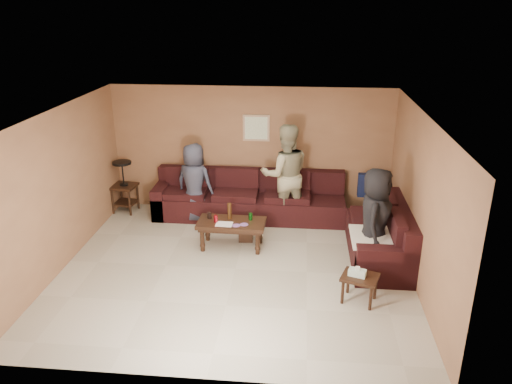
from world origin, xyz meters
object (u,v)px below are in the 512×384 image
side_table_right (359,279)px  coffee_table (231,225)px  person_middle (285,174)px  person_right (375,219)px  end_table_left (124,186)px  sectional_sofa (290,214)px  waste_bin (246,232)px  person_left (194,183)px

side_table_right → coffee_table: bearing=143.6°
side_table_right → person_middle: size_ratio=0.31×
coffee_table → person_right: 2.41m
coffee_table → end_table_left: 2.72m
coffee_table → side_table_right: coffee_table is taller
coffee_table → person_middle: size_ratio=0.61×
sectional_sofa → person_middle: person_middle is taller
side_table_right → end_table_left: bearing=147.0°
person_middle → person_right: (1.46, -1.63, -0.13)m
sectional_sofa → waste_bin: sectional_sofa is taller
person_left → person_middle: person_middle is taller
person_middle → waste_bin: bearing=40.6°
sectional_sofa → person_left: 1.91m
person_right → end_table_left: bearing=82.5°
coffee_table → sectional_sofa: bearing=38.0°
coffee_table → end_table_left: bearing=150.1°
sectional_sofa → person_left: bearing=170.6°
waste_bin → person_middle: (0.65, 0.86, 0.82)m
side_table_right → person_middle: (-1.16, 2.64, 0.60)m
end_table_left → person_right: (4.68, -1.84, 0.28)m
side_table_right → person_middle: 2.94m
coffee_table → person_right: (2.33, -0.48, 0.43)m
coffee_table → end_table_left: size_ratio=1.11×
sectional_sofa → end_table_left: 3.40m
side_table_right → person_left: bearing=138.4°
end_table_left → waste_bin: (2.57, -1.07, -0.40)m
side_table_right → person_middle: bearing=113.7°
sectional_sofa → person_middle: bearing=106.3°
sectional_sofa → waste_bin: bearing=-147.9°
person_right → side_table_right: bearing=177.3°
end_table_left → person_left: bearing=-10.9°
coffee_table → person_middle: bearing=52.9°
end_table_left → person_left: size_ratio=0.68×
sectional_sofa → person_middle: 0.75m
waste_bin → person_left: (-1.07, 0.78, 0.62)m
side_table_right → person_left: (-2.88, 2.56, 0.41)m
sectional_sofa → person_middle: size_ratio=2.41×
sectional_sofa → end_table_left: (-3.34, 0.59, 0.22)m
waste_bin → person_middle: bearing=52.9°
person_left → person_right: bearing=170.3°
end_table_left → side_table_right: (4.38, -2.85, -0.19)m
waste_bin → sectional_sofa: bearing=32.1°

